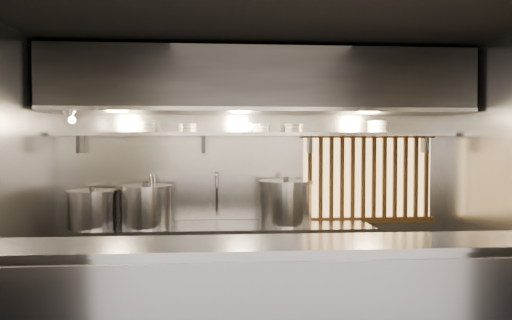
{
  "coord_description": "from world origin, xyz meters",
  "views": [
    {
      "loc": [
        -0.44,
        -4.21,
        1.79
      ],
      "look_at": [
        -0.08,
        0.55,
        1.62
      ],
      "focal_mm": 35.0,
      "sensor_mm": 36.0,
      "label": 1
    }
  ],
  "objects": [
    {
      "name": "heat_lamp",
      "position": [
        -1.9,
        0.85,
        2.07
      ],
      "size": [
        0.25,
        0.35,
        0.2
      ],
      "color": "#A0A0A5",
      "rests_on": "exhaust_hood"
    },
    {
      "name": "bowl_stack_2",
      "position": [
        0.05,
        1.32,
        1.95
      ],
      "size": [
        0.21,
        0.21,
        0.09
      ],
      "color": "silver",
      "rests_on": "bowl_shelf"
    },
    {
      "name": "cooking_bench",
      "position": [
        -0.3,
        1.13,
        0.45
      ],
      "size": [
        3.0,
        0.7,
        0.9
      ],
      "primitive_type": "cube",
      "color": "#A0A0A5",
      "rests_on": "floor"
    },
    {
      "name": "bowl_stack_0",
      "position": [
        -1.22,
        1.32,
        1.97
      ],
      "size": [
        0.2,
        0.2,
        0.13
      ],
      "color": "silver",
      "rests_on": "bowl_shelf"
    },
    {
      "name": "wood_screen",
      "position": [
        1.3,
        1.45,
        1.38
      ],
      "size": [
        1.56,
        0.09,
        1.04
      ],
      "color": "#FFC872",
      "rests_on": "wall_back"
    },
    {
      "name": "faucet_right",
      "position": [
        -0.45,
        1.37,
        1.31
      ],
      "size": [
        0.04,
        0.3,
        0.5
      ],
      "color": "silver",
      "rests_on": "wall_back"
    },
    {
      "name": "stock_pot_mid",
      "position": [
        -1.2,
        1.1,
        1.12
      ],
      "size": [
        0.56,
        0.56,
        0.48
      ],
      "rotation": [
        0.0,
        0.0,
        -0.01
      ],
      "color": "#A0A0A5",
      "rests_on": "cooking_bench"
    },
    {
      "name": "bowl_stack_4",
      "position": [
        1.37,
        1.32,
        1.97
      ],
      "size": [
        0.24,
        0.24,
        0.13
      ],
      "color": "silver",
      "rests_on": "bowl_shelf"
    },
    {
      "name": "wall_back",
      "position": [
        0.0,
        1.5,
        1.4
      ],
      "size": [
        4.5,
        0.0,
        4.5
      ],
      "primitive_type": "plane",
      "rotation": [
        1.57,
        0.0,
        0.0
      ],
      "color": "gray",
      "rests_on": "floor"
    },
    {
      "name": "exhaust_hood",
      "position": [
        0.0,
        1.1,
        2.42
      ],
      "size": [
        4.4,
        0.81,
        0.65
      ],
      "color": "#2D2D30",
      "rests_on": "ceiling"
    },
    {
      "name": "pendant_bulb",
      "position": [
        -0.1,
        1.2,
        1.96
      ],
      "size": [
        0.09,
        0.09,
        0.19
      ],
      "color": "#2D2D30",
      "rests_on": "exhaust_hood"
    },
    {
      "name": "stock_pot_left",
      "position": [
        -1.75,
        1.1,
        1.1
      ],
      "size": [
        0.61,
        0.61,
        0.43
      ],
      "rotation": [
        0.0,
        0.0,
        -0.17
      ],
      "color": "#A0A0A5",
      "rests_on": "cooking_bench"
    },
    {
      "name": "bowl_shelf",
      "position": [
        0.0,
        1.32,
        1.88
      ],
      "size": [
        4.4,
        0.34,
        0.04
      ],
      "primitive_type": "cube",
      "color": "#A0A0A5",
      "rests_on": "wall_back"
    },
    {
      "name": "bowl_stack_3",
      "position": [
        0.41,
        1.32,
        1.95
      ],
      "size": [
        0.21,
        0.21,
        0.09
      ],
      "color": "silver",
      "rests_on": "bowl_shelf"
    },
    {
      "name": "stock_pot_right",
      "position": [
        0.3,
        1.14,
        1.14
      ],
      "size": [
        0.73,
        0.73,
        0.52
      ],
      "rotation": [
        0.0,
        0.0,
        -0.26
      ],
      "color": "#A0A0A5",
      "rests_on": "cooking_bench"
    },
    {
      "name": "bowl_stack_1",
      "position": [
        -0.78,
        1.32,
        1.95
      ],
      "size": [
        0.2,
        0.2,
        0.09
      ],
      "color": "silver",
      "rests_on": "bowl_shelf"
    },
    {
      "name": "faucet_left",
      "position": [
        -1.15,
        1.37,
        1.31
      ],
      "size": [
        0.04,
        0.3,
        0.5
      ],
      "color": "silver",
      "rests_on": "wall_back"
    },
    {
      "name": "ceiling",
      "position": [
        0.0,
        0.0,
        2.8
      ],
      "size": [
        4.5,
        4.5,
        0.0
      ],
      "primitive_type": "plane",
      "rotation": [
        3.14,
        0.0,
        0.0
      ],
      "color": "black",
      "rests_on": "wall_back"
    }
  ]
}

